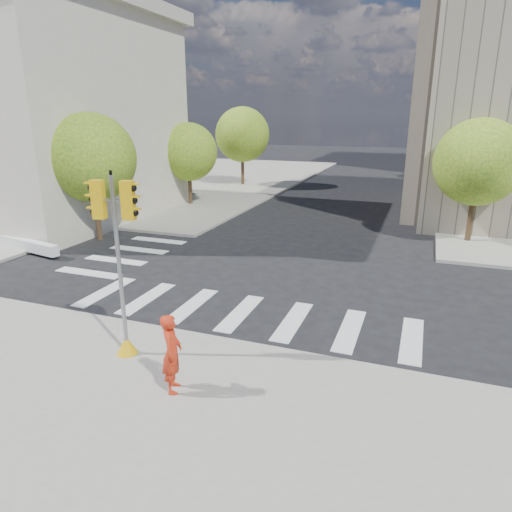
% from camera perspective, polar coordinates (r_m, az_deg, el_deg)
% --- Properties ---
extents(ground, '(160.00, 160.00, 0.00)m').
position_cam_1_polar(ground, '(16.87, 0.92, -4.56)').
color(ground, black).
rests_on(ground, ground).
extents(sidewalk_far_left, '(28.00, 40.00, 0.15)m').
position_cam_1_polar(sidewalk_far_left, '(48.33, -11.41, 9.61)').
color(sidewalk_far_left, gray).
rests_on(sidewalk_far_left, ground).
extents(classical_building, '(19.00, 15.00, 12.70)m').
position_cam_1_polar(classical_building, '(33.96, -28.67, 15.57)').
color(classical_building, beige).
rests_on(classical_building, ground).
extents(tree_lw_near, '(4.40, 4.40, 6.41)m').
position_cam_1_polar(tree_lw_near, '(24.56, -19.87, 11.45)').
color(tree_lw_near, '#382616').
rests_on(tree_lw_near, ground).
extents(tree_lw_mid, '(4.00, 4.00, 5.77)m').
position_cam_1_polar(tree_lw_mid, '(32.87, -8.43, 12.74)').
color(tree_lw_mid, '#382616').
rests_on(tree_lw_mid, ground).
extents(tree_lw_far, '(4.80, 4.80, 6.95)m').
position_cam_1_polar(tree_lw_far, '(41.86, -1.72, 14.92)').
color(tree_lw_far, '#382616').
rests_on(tree_lw_far, ground).
extents(tree_re_near, '(4.20, 4.20, 6.16)m').
position_cam_1_polar(tree_re_near, '(24.98, 26.04, 10.48)').
color(tree_re_near, '#382616').
rests_on(tree_re_near, ground).
extents(tree_re_mid, '(4.60, 4.60, 6.66)m').
position_cam_1_polar(tree_re_mid, '(36.89, 24.57, 12.81)').
color(tree_re_mid, '#382616').
rests_on(tree_re_mid, ground).
extents(tree_re_far, '(4.00, 4.00, 5.88)m').
position_cam_1_polar(tree_re_far, '(48.88, 23.70, 13.08)').
color(tree_re_far, '#382616').
rests_on(tree_re_far, ground).
extents(lamp_near, '(0.35, 0.18, 8.11)m').
position_cam_1_polar(lamp_near, '(28.96, 26.53, 12.18)').
color(lamp_near, black).
rests_on(lamp_near, sidewalk_far_right).
extents(lamp_far, '(0.35, 0.18, 8.11)m').
position_cam_1_polar(lamp_far, '(42.90, 24.83, 13.51)').
color(lamp_far, black).
rests_on(lamp_far, sidewalk_far_right).
extents(traffic_signal, '(1.08, 0.56, 4.87)m').
position_cam_1_polar(traffic_signal, '(12.14, -16.55, -2.97)').
color(traffic_signal, '#DDA70B').
rests_on(traffic_signal, sidewalk_near).
extents(photographer, '(0.69, 0.81, 1.90)m').
position_cam_1_polar(photographer, '(10.75, -10.47, -11.87)').
color(photographer, red).
rests_on(photographer, sidewalk_near).
extents(planter_wall, '(5.97, 1.47, 0.50)m').
position_cam_1_polar(planter_wall, '(24.77, -27.87, 1.53)').
color(planter_wall, silver).
rests_on(planter_wall, sidewalk_left_near).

